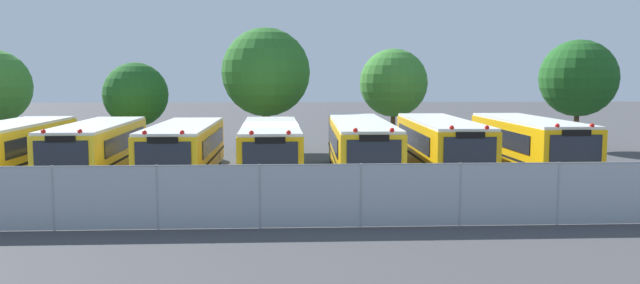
{
  "coord_description": "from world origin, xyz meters",
  "views": [
    {
      "loc": [
        0.74,
        -27.37,
        4.5
      ],
      "look_at": [
        2.11,
        0.0,
        1.6
      ],
      "focal_mm": 35.25,
      "sensor_mm": 36.0,
      "label": 1
    }
  ],
  "objects": [
    {
      "name": "traffic_cone",
      "position": [
        10.83,
        -8.22,
        0.28
      ],
      "size": [
        0.43,
        0.43,
        0.57
      ],
      "primitive_type": "cone",
      "color": "#EA5914",
      "rests_on": "ground_plane"
    },
    {
      "name": "tree_4",
      "position": [
        18.08,
        9.54,
        4.32
      ],
      "size": [
        4.59,
        4.59,
        6.65
      ],
      "color": "#4C3823",
      "rests_on": "ground_plane"
    },
    {
      "name": "chainlink_fence",
      "position": [
        -0.12,
        -9.12,
        1.0
      ],
      "size": [
        29.94,
        0.07,
        1.92
      ],
      "color": "#9EA0A3",
      "rests_on": "ground_plane"
    },
    {
      "name": "school_bus_4",
      "position": [
        3.89,
        -0.02,
        1.4
      ],
      "size": [
        2.68,
        11.07,
        2.65
      ],
      "rotation": [
        0.0,
        0.0,
        3.12
      ],
      "color": "yellow",
      "rests_on": "ground_plane"
    },
    {
      "name": "school_bus_3",
      "position": [
        -0.06,
        0.09,
        1.34
      ],
      "size": [
        2.74,
        10.16,
        2.53
      ],
      "rotation": [
        0.0,
        0.0,
        3.17
      ],
      "color": "#EAA80C",
      "rests_on": "ground_plane"
    },
    {
      "name": "school_bus_1",
      "position": [
        -7.61,
        0.22,
        1.35
      ],
      "size": [
        2.61,
        9.5,
        2.57
      ],
      "rotation": [
        0.0,
        0.0,
        3.16
      ],
      "color": "yellow",
      "rests_on": "ground_plane"
    },
    {
      "name": "tree_2",
      "position": [
        -0.63,
        9.46,
        4.68
      ],
      "size": [
        5.16,
        5.16,
        7.29
      ],
      "color": "#4C3823",
      "rests_on": "ground_plane"
    },
    {
      "name": "tree_3",
      "position": [
        7.19,
        10.76,
        4.07
      ],
      "size": [
        4.15,
        4.15,
        6.15
      ],
      "color": "#4C3823",
      "rests_on": "ground_plane"
    },
    {
      "name": "school_bus_0",
      "position": [
        -11.27,
        0.15,
        1.37
      ],
      "size": [
        2.69,
        10.06,
        2.59
      ],
      "rotation": [
        0.0,
        0.0,
        3.15
      ],
      "color": "yellow",
      "rests_on": "ground_plane"
    },
    {
      "name": "school_bus_6",
      "position": [
        11.43,
        -0.04,
        1.43
      ],
      "size": [
        2.59,
        9.23,
        2.72
      ],
      "rotation": [
        0.0,
        0.0,
        3.15
      ],
      "color": "#EAA80C",
      "rests_on": "ground_plane"
    },
    {
      "name": "school_bus_5",
      "position": [
        7.48,
        0.04,
        1.41
      ],
      "size": [
        2.63,
        10.04,
        2.69
      ],
      "rotation": [
        0.0,
        0.0,
        3.12
      ],
      "color": "#EAA80C",
      "rests_on": "ground_plane"
    },
    {
      "name": "school_bus_2",
      "position": [
        -3.81,
        -0.08,
        1.34
      ],
      "size": [
        2.54,
        9.36,
        2.54
      ],
      "rotation": [
        0.0,
        0.0,
        3.14
      ],
      "color": "yellow",
      "rests_on": "ground_plane"
    },
    {
      "name": "tree_1",
      "position": [
        -7.83,
        8.87,
        3.43
      ],
      "size": [
        3.66,
        3.66,
        5.26
      ],
      "color": "#4C3823",
      "rests_on": "ground_plane"
    },
    {
      "name": "ground_plane",
      "position": [
        0.0,
        0.0,
        0.0
      ],
      "size": [
        160.0,
        160.0,
        0.0
      ],
      "primitive_type": "plane",
      "color": "#424244"
    }
  ]
}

